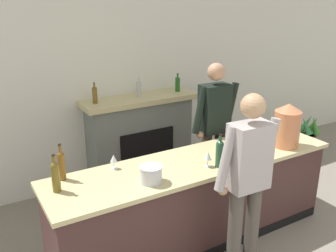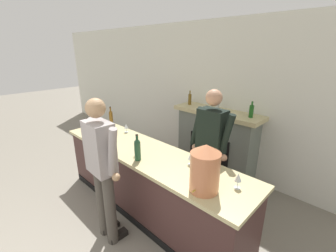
{
  "view_description": "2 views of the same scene",
  "coord_description": "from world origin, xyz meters",
  "px_view_note": "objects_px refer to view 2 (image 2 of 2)",
  "views": [
    {
      "loc": [
        -2.24,
        -0.38,
        2.54
      ],
      "look_at": [
        -0.36,
        2.81,
        1.23
      ],
      "focal_mm": 40.0,
      "sensor_mm": 36.0,
      "label": 1
    },
    {
      "loc": [
        1.93,
        0.69,
        2.26
      ],
      "look_at": [
        -0.22,
        2.91,
        1.19
      ],
      "focal_mm": 24.0,
      "sensor_mm": 36.0,
      "label": 2
    }
  ],
  "objects_px": {
    "copper_dispenser": "(205,168)",
    "wine_bottle_port_short": "(111,117)",
    "person_bartender": "(210,149)",
    "wine_glass_front_left": "(238,178)",
    "wine_glass_mid_counter": "(137,148)",
    "wine_bottle_chardonnay_pale": "(137,149)",
    "wine_glass_front_right": "(191,156)",
    "wine_bottle_rose_blush": "(98,118)",
    "wine_glass_by_dispenser": "(126,127)",
    "ice_bucket_steel": "(110,138)",
    "fireplace_stone": "(216,142)",
    "person_customer": "(102,167)"
  },
  "relations": [
    {
      "from": "wine_bottle_port_short",
      "to": "wine_glass_front_left",
      "type": "height_order",
      "value": "wine_bottle_port_short"
    },
    {
      "from": "fireplace_stone",
      "to": "person_bartender",
      "type": "height_order",
      "value": "person_bartender"
    },
    {
      "from": "wine_bottle_port_short",
      "to": "wine_glass_mid_counter",
      "type": "relative_size",
      "value": 2.23
    },
    {
      "from": "person_customer",
      "to": "wine_glass_front_left",
      "type": "distance_m",
      "value": 1.47
    },
    {
      "from": "fireplace_stone",
      "to": "person_customer",
      "type": "relative_size",
      "value": 0.9
    },
    {
      "from": "person_customer",
      "to": "wine_glass_mid_counter",
      "type": "xyz_separation_m",
      "value": [
        -0.04,
        0.52,
        0.05
      ]
    },
    {
      "from": "fireplace_stone",
      "to": "wine_bottle_chardonnay_pale",
      "type": "relative_size",
      "value": 4.69
    },
    {
      "from": "fireplace_stone",
      "to": "wine_bottle_chardonnay_pale",
      "type": "distance_m",
      "value": 1.85
    },
    {
      "from": "person_bartender",
      "to": "wine_glass_front_left",
      "type": "bearing_deg",
      "value": -36.75
    },
    {
      "from": "wine_bottle_rose_blush",
      "to": "wine_glass_front_right",
      "type": "bearing_deg",
      "value": 1.37
    },
    {
      "from": "wine_bottle_chardonnay_pale",
      "to": "wine_glass_front_left",
      "type": "height_order",
      "value": "wine_bottle_chardonnay_pale"
    },
    {
      "from": "ice_bucket_steel",
      "to": "wine_glass_front_left",
      "type": "relative_size",
      "value": 1.28
    },
    {
      "from": "wine_glass_front_left",
      "to": "ice_bucket_steel",
      "type": "bearing_deg",
      "value": -172.37
    },
    {
      "from": "ice_bucket_steel",
      "to": "wine_glass_front_left",
      "type": "height_order",
      "value": "wine_glass_front_left"
    },
    {
      "from": "wine_bottle_rose_blush",
      "to": "wine_bottle_port_short",
      "type": "distance_m",
      "value": 0.22
    },
    {
      "from": "ice_bucket_steel",
      "to": "wine_bottle_rose_blush",
      "type": "height_order",
      "value": "wine_bottle_rose_blush"
    },
    {
      "from": "wine_bottle_chardonnay_pale",
      "to": "person_customer",
      "type": "bearing_deg",
      "value": -97.08
    },
    {
      "from": "wine_glass_front_right",
      "to": "wine_glass_by_dispenser",
      "type": "xyz_separation_m",
      "value": [
        -1.47,
        0.12,
        -0.01
      ]
    },
    {
      "from": "wine_glass_front_left",
      "to": "wine_glass_mid_counter",
      "type": "bearing_deg",
      "value": -168.89
    },
    {
      "from": "person_customer",
      "to": "copper_dispenser",
      "type": "height_order",
      "value": "person_customer"
    },
    {
      "from": "wine_bottle_chardonnay_pale",
      "to": "wine_glass_mid_counter",
      "type": "bearing_deg",
      "value": 148.32
    },
    {
      "from": "ice_bucket_steel",
      "to": "wine_bottle_port_short",
      "type": "xyz_separation_m",
      "value": [
        -0.67,
        0.46,
        0.07
      ]
    },
    {
      "from": "ice_bucket_steel",
      "to": "wine_bottle_port_short",
      "type": "height_order",
      "value": "wine_bottle_port_short"
    },
    {
      "from": "wine_glass_front_left",
      "to": "copper_dispenser",
      "type": "bearing_deg",
      "value": -130.63
    },
    {
      "from": "fireplace_stone",
      "to": "wine_bottle_chardonnay_pale",
      "type": "bearing_deg",
      "value": -90.51
    },
    {
      "from": "copper_dispenser",
      "to": "ice_bucket_steel",
      "type": "height_order",
      "value": "copper_dispenser"
    },
    {
      "from": "wine_bottle_chardonnay_pale",
      "to": "wine_glass_front_right",
      "type": "bearing_deg",
      "value": 33.68
    },
    {
      "from": "wine_glass_front_left",
      "to": "fireplace_stone",
      "type": "bearing_deg",
      "value": 128.56
    },
    {
      "from": "wine_bottle_chardonnay_pale",
      "to": "wine_glass_front_right",
      "type": "distance_m",
      "value": 0.67
    },
    {
      "from": "person_customer",
      "to": "person_bartender",
      "type": "relative_size",
      "value": 1.0
    },
    {
      "from": "copper_dispenser",
      "to": "wine_bottle_port_short",
      "type": "xyz_separation_m",
      "value": [
        -2.37,
        0.46,
        -0.09
      ]
    },
    {
      "from": "wine_glass_front_right",
      "to": "ice_bucket_steel",
      "type": "bearing_deg",
      "value": -166.25
    },
    {
      "from": "copper_dispenser",
      "to": "wine_bottle_rose_blush",
      "type": "xyz_separation_m",
      "value": [
        -2.48,
        0.27,
        -0.09
      ]
    },
    {
      "from": "person_bartender",
      "to": "wine_bottle_chardonnay_pale",
      "type": "relative_size",
      "value": 5.25
    },
    {
      "from": "fireplace_stone",
      "to": "wine_glass_front_left",
      "type": "bearing_deg",
      "value": -51.44
    },
    {
      "from": "person_customer",
      "to": "copper_dispenser",
      "type": "relative_size",
      "value": 3.64
    },
    {
      "from": "person_bartender",
      "to": "wine_glass_front_left",
      "type": "height_order",
      "value": "person_bartender"
    },
    {
      "from": "wine_bottle_rose_blush",
      "to": "wine_glass_by_dispenser",
      "type": "bearing_deg",
      "value": 15.4
    },
    {
      "from": "person_bartender",
      "to": "ice_bucket_steel",
      "type": "bearing_deg",
      "value": -149.64
    },
    {
      "from": "wine_bottle_rose_blush",
      "to": "wine_glass_mid_counter",
      "type": "height_order",
      "value": "wine_bottle_rose_blush"
    },
    {
      "from": "wine_bottle_rose_blush",
      "to": "wine_glass_front_right",
      "type": "height_order",
      "value": "wine_bottle_rose_blush"
    },
    {
      "from": "person_bartender",
      "to": "wine_glass_mid_counter",
      "type": "relative_size",
      "value": 11.42
    },
    {
      "from": "person_customer",
      "to": "person_bartender",
      "type": "distance_m",
      "value": 1.4
    },
    {
      "from": "ice_bucket_steel",
      "to": "wine_bottle_chardonnay_pale",
      "type": "bearing_deg",
      "value": -4.36
    },
    {
      "from": "copper_dispenser",
      "to": "wine_glass_front_right",
      "type": "relative_size",
      "value": 3.06
    },
    {
      "from": "wine_bottle_rose_blush",
      "to": "wine_glass_front_left",
      "type": "height_order",
      "value": "wine_bottle_rose_blush"
    },
    {
      "from": "fireplace_stone",
      "to": "ice_bucket_steel",
      "type": "relative_size",
      "value": 7.56
    },
    {
      "from": "person_bartender",
      "to": "wine_bottle_rose_blush",
      "type": "distance_m",
      "value": 2.11
    },
    {
      "from": "person_customer",
      "to": "wine_glass_front_right",
      "type": "distance_m",
      "value": 1.04
    },
    {
      "from": "person_customer",
      "to": "wine_glass_mid_counter",
      "type": "relative_size",
      "value": 11.4
    }
  ]
}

